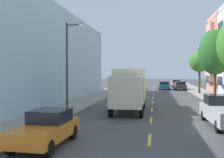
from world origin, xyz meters
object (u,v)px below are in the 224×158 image
Objects in this scene: street_tree_farthest at (200,62)px; delivery_box_truck at (130,87)px; parked_suv_navy at (130,83)px; parked_pickup_white at (120,89)px; parked_hatchback_champagne at (176,83)px; street_lamp at (69,61)px; parked_hatchback_charcoal at (180,86)px; parked_hatchback_orange at (47,128)px; street_tree_third at (215,52)px; moving_teal_sedan at (164,85)px.

street_tree_farthest reaches higher than delivery_box_truck.
parked_suv_navy is 15.13m from parked_pickup_white.
delivery_box_truck is at bearing -100.50° from parked_hatchback_champagne.
street_lamp is 5.47m from delivery_box_truck.
street_tree_farthest is 1.48× the size of parked_hatchback_charcoal.
street_tree_farthest reaches higher than parked_hatchback_champagne.
parked_hatchback_champagne is at bearing 33.07° from parked_suv_navy.
parked_pickup_white is at bearing 89.87° from parked_hatchback_orange.
parked_suv_navy is (-10.76, 20.67, -4.19)m from street_tree_third.
street_tree_farthest is 0.78× the size of delivery_box_truck.
street_lamp is at bearing -110.17° from parked_hatchback_charcoal.
parked_hatchback_charcoal is at bearing 96.08° from street_tree_third.
moving_teal_sedan is at bearing -108.69° from parked_hatchback_champagne.
parked_hatchback_champagne is at bearing 67.13° from parked_pickup_white.
street_tree_farthest is 23.80m from street_lamp.
parked_hatchback_orange is (-2.57, -10.68, -1.16)m from delivery_box_truck.
parked_pickup_white is 1.33× the size of parked_hatchback_champagne.
parked_hatchback_charcoal is (10.43, 28.41, -3.20)m from street_lamp.
parked_pickup_white is 1.18× the size of moving_teal_sedan.
parked_suv_navy is 0.90× the size of parked_pickup_white.
parked_hatchback_champagne is (6.30, 33.99, -1.16)m from delivery_box_truck.
parked_hatchback_orange reaches higher than moving_teal_sedan.
delivery_box_truck is 26.30m from moving_teal_sedan.
street_tree_third is 11.62m from delivery_box_truck.
parked_pickup_white reaches higher than moving_teal_sedan.
moving_teal_sedan is at bearing 118.07° from street_tree_farthest.
street_tree_farthest is 1.48× the size of parked_hatchback_orange.
parked_pickup_white is at bearing -115.32° from moving_teal_sedan.
parked_hatchback_charcoal is 9.27m from parked_suv_navy.
delivery_box_truck is (-8.20, -17.39, -2.68)m from street_tree_farthest.
parked_pickup_white is at bearing -125.45° from parked_hatchback_charcoal.
street_tree_third reaches higher than parked_hatchback_orange.
moving_teal_sedan is (7.74, 28.96, -3.21)m from street_lamp.
parked_hatchback_orange is at bearing -90.01° from parked_suv_navy.
street_tree_third is 12.83m from parked_pickup_white.
parked_hatchback_champagne is (8.86, 5.77, -0.23)m from parked_suv_navy.
parked_hatchback_charcoal is 2.75m from moving_teal_sedan.
parked_hatchback_champagne is (-1.91, 16.59, -3.84)m from street_tree_farthest.
street_tree_third is 1.23× the size of street_tree_farthest.
street_tree_third is 26.87m from parked_hatchback_champagne.
street_tree_farthest is at bearing 69.01° from parked_hatchback_orange.
street_tree_third is 1.83× the size of parked_hatchback_charcoal.
delivery_box_truck reaches higher than parked_hatchback_champagne.
moving_teal_sedan is (3.60, 26.02, -1.17)m from delivery_box_truck.
street_tree_farthest is at bearing 64.75° from delivery_box_truck.
parked_hatchback_orange is at bearing -120.58° from street_tree_third.
parked_pickup_white is 22.67m from parked_hatchback_champagne.
street_tree_farthest reaches higher than parked_hatchback_orange.
street_tree_third is 1.85× the size of parked_hatchback_champagne.
parked_hatchback_orange is (-8.86, -36.14, 0.00)m from parked_hatchback_charcoal.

